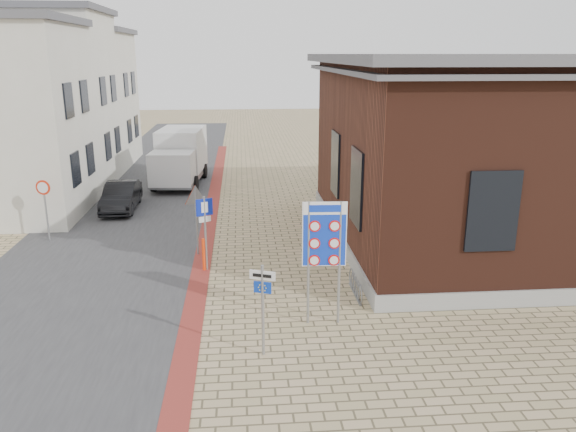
{
  "coord_description": "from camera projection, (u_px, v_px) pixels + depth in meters",
  "views": [
    {
      "loc": [
        -0.59,
        -12.78,
        6.8
      ],
      "look_at": [
        0.74,
        3.06,
        2.2
      ],
      "focal_mm": 35.0,
      "sensor_mm": 36.0,
      "label": 1
    }
  ],
  "objects": [
    {
      "name": "ground",
      "position": [
        269.0,
        334.0,
        14.17
      ],
      "size": [
        120.0,
        120.0,
        0.0
      ],
      "primitive_type": "plane",
      "color": "tan",
      "rests_on": "ground"
    },
    {
      "name": "bollard",
      "position": [
        204.0,
        255.0,
        18.15
      ],
      "size": [
        0.13,
        0.13,
        1.1
      ],
      "primitive_type": "cylinder",
      "rotation": [
        0.0,
        0.0,
        -0.41
      ],
      "color": "#FF3D0D",
      "rests_on": "ground"
    },
    {
      "name": "townhouse_far",
      "position": [
        73.0,
        98.0,
        35.1
      ],
      "size": [
        7.4,
        6.4,
        8.3
      ],
      "color": "beige",
      "rests_on": "ground"
    },
    {
      "name": "curb_strip",
      "position": [
        209.0,
        222.0,
        23.58
      ],
      "size": [
        0.6,
        40.0,
        0.02
      ],
      "primitive_type": "cube",
      "color": "maroon",
      "rests_on": "ground"
    },
    {
      "name": "box_truck",
      "position": [
        180.0,
        156.0,
        30.14
      ],
      "size": [
        2.72,
        5.69,
        2.89
      ],
      "rotation": [
        0.0,
        0.0,
        -0.09
      ],
      "color": "slate",
      "rests_on": "ground"
    },
    {
      "name": "bike_rack",
      "position": [
        355.0,
        286.0,
        16.42
      ],
      "size": [
        0.08,
        1.8,
        0.6
      ],
      "color": "slate",
      "rests_on": "ground"
    },
    {
      "name": "townhouse_mid",
      "position": [
        40.0,
        98.0,
        29.24
      ],
      "size": [
        7.4,
        6.4,
        9.1
      ],
      "color": "beige",
      "rests_on": "ground"
    },
    {
      "name": "border_sign",
      "position": [
        324.0,
        236.0,
        14.1
      ],
      "size": [
        1.12,
        0.11,
        3.29
      ],
      "rotation": [
        0.0,
        0.0,
        -0.05
      ],
      "color": "gray",
      "rests_on": "ground"
    },
    {
      "name": "speed_sign",
      "position": [
        45.0,
        201.0,
        20.75
      ],
      "size": [
        0.55,
        0.14,
        2.36
      ],
      "rotation": [
        0.0,
        0.0,
        -0.19
      ],
      "color": "gray",
      "rests_on": "ground"
    },
    {
      "name": "parking_sign",
      "position": [
        205.0,
        221.0,
        17.86
      ],
      "size": [
        0.52,
        0.25,
        2.48
      ],
      "rotation": [
        0.0,
        0.0,
        0.41
      ],
      "color": "gray",
      "rests_on": "ground"
    },
    {
      "name": "brick_building",
      "position": [
        502.0,
        148.0,
        20.62
      ],
      "size": [
        13.0,
        13.0,
        6.8
      ],
      "color": "gray",
      "rests_on": "ground"
    },
    {
      "name": "sedan",
      "position": [
        121.0,
        196.0,
        25.25
      ],
      "size": [
        1.41,
        3.84,
        1.26
      ],
      "primitive_type": "imported",
      "rotation": [
        0.0,
        0.0,
        0.02
      ],
      "color": "black",
      "rests_on": "ground"
    },
    {
      "name": "yield_sign",
      "position": [
        196.0,
        203.0,
        19.21
      ],
      "size": [
        0.84,
        0.36,
        2.47
      ],
      "rotation": [
        0.0,
        0.0,
        0.36
      ],
      "color": "gray",
      "rests_on": "ground"
    },
    {
      "name": "road_strip",
      "position": [
        144.0,
        195.0,
        28.08
      ],
      "size": [
        7.0,
        60.0,
        0.02
      ],
      "primitive_type": "cube",
      "color": "#38383A",
      "rests_on": "ground"
    },
    {
      "name": "essen_sign",
      "position": [
        263.0,
        297.0,
        12.79
      ],
      "size": [
        0.58,
        0.25,
        2.24
      ],
      "rotation": [
        0.0,
        0.0,
        -0.35
      ],
      "color": "gray",
      "rests_on": "ground"
    }
  ]
}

